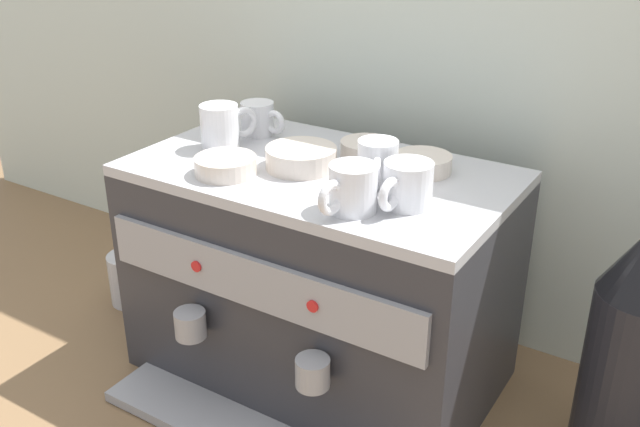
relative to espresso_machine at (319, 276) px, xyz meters
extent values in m
plane|color=brown|center=(0.00, 0.00, -0.21)|extent=(4.00, 4.00, 0.00)
cube|color=silver|center=(0.00, 0.31, 0.32)|extent=(2.80, 0.03, 1.07)
cube|color=#2D2D33|center=(0.00, 0.00, -0.01)|extent=(0.67, 0.39, 0.41)
cube|color=#B7B7BC|center=(0.00, 0.00, 0.21)|extent=(0.67, 0.39, 0.02)
cube|color=#939399|center=(0.00, -0.20, 0.08)|extent=(0.62, 0.01, 0.09)
cylinder|color=red|center=(-0.12, -0.20, 0.08)|extent=(0.02, 0.01, 0.02)
cylinder|color=red|center=(0.12, -0.20, 0.08)|extent=(0.02, 0.01, 0.02)
cylinder|color=#939399|center=(-0.13, -0.22, -0.03)|extent=(0.06, 0.06, 0.05)
cylinder|color=#939399|center=(0.13, -0.22, -0.03)|extent=(0.06, 0.06, 0.05)
cylinder|color=white|center=(0.13, -0.02, 0.26)|extent=(0.07, 0.07, 0.08)
torus|color=white|center=(0.15, -0.06, 0.26)|extent=(0.04, 0.06, 0.06)
cylinder|color=white|center=(-0.20, 0.10, 0.25)|extent=(0.07, 0.07, 0.06)
torus|color=white|center=(-0.16, 0.09, 0.25)|extent=(0.05, 0.02, 0.05)
cylinder|color=white|center=(0.20, -0.06, 0.25)|extent=(0.08, 0.08, 0.07)
torus|color=white|center=(0.19, -0.11, 0.25)|extent=(0.02, 0.06, 0.05)
cylinder|color=white|center=(0.14, -0.12, 0.26)|extent=(0.07, 0.07, 0.07)
torus|color=white|center=(0.13, -0.17, 0.26)|extent=(0.02, 0.06, 0.06)
cylinder|color=white|center=(-0.21, -0.01, 0.26)|extent=(0.07, 0.07, 0.08)
torus|color=white|center=(-0.19, 0.04, 0.26)|extent=(0.04, 0.06, 0.06)
cylinder|color=beige|center=(-0.03, -0.01, 0.24)|extent=(0.13, 0.13, 0.04)
cylinder|color=beige|center=(-0.03, -0.01, 0.22)|extent=(0.07, 0.07, 0.01)
cylinder|color=beige|center=(0.04, 0.10, 0.23)|extent=(0.10, 0.10, 0.03)
cylinder|color=beige|center=(0.04, 0.10, 0.22)|extent=(0.05, 0.05, 0.01)
cylinder|color=beige|center=(0.16, 0.09, 0.23)|extent=(0.10, 0.10, 0.03)
cylinder|color=beige|center=(0.16, 0.09, 0.22)|extent=(0.06, 0.06, 0.01)
cylinder|color=beige|center=(-0.12, -0.11, 0.23)|extent=(0.11, 0.11, 0.03)
cylinder|color=beige|center=(-0.12, -0.11, 0.22)|extent=(0.06, 0.06, 0.01)
cylinder|color=black|center=(0.55, 0.05, -0.05)|extent=(0.15, 0.15, 0.33)
cylinder|color=#B7B7BC|center=(-0.50, -0.01, -0.15)|extent=(0.10, 0.10, 0.12)
camera|label=1|loc=(0.64, -1.00, 0.69)|focal=40.73mm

